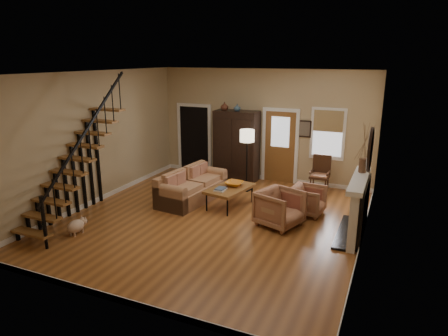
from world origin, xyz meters
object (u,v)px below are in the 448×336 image
at_px(sofa, 192,186).
at_px(armchair_right, 308,200).
at_px(coffee_table, 230,197).
at_px(side_chair, 320,175).
at_px(floor_lamp, 247,161).
at_px(armchair_left, 280,208).
at_px(armoire, 237,146).

relative_size(sofa, armchair_right, 2.77).
xyz_separation_m(coffee_table, side_chair, (1.83, 1.99, 0.26)).
bearing_deg(sofa, side_chair, 40.85).
bearing_deg(armchair_right, coffee_table, 103.12).
relative_size(coffee_table, floor_lamp, 0.76).
bearing_deg(armchair_left, floor_lamp, 56.53).
height_order(armoire, floor_lamp, armoire).
bearing_deg(sofa, armoire, 87.34).
height_order(coffee_table, floor_lamp, floor_lamp).
height_order(armoire, coffee_table, armoire).
bearing_deg(sofa, coffee_table, 6.03).
bearing_deg(side_chair, armchair_left, -98.04).
bearing_deg(coffee_table, armchair_left, -23.76).
height_order(sofa, floor_lamp, floor_lamp).
height_order(sofa, armchair_right, sofa).
relative_size(armoire, floor_lamp, 1.22).
xyz_separation_m(floor_lamp, side_chair, (1.90, 0.65, -0.35)).
distance_m(sofa, armchair_right, 2.97).
distance_m(armchair_left, side_chair, 2.66).
bearing_deg(armchair_left, armoire, 56.47).
bearing_deg(armoire, coffee_table, -71.88).
bearing_deg(coffee_table, armchair_right, 8.65).
relative_size(sofa, armchair_left, 2.35).
distance_m(armchair_right, floor_lamp, 2.29).
distance_m(coffee_table, armchair_right, 1.91).
xyz_separation_m(sofa, floor_lamp, (1.00, 1.34, 0.47)).
xyz_separation_m(coffee_table, floor_lamp, (-0.07, 1.35, 0.61)).
height_order(sofa, armchair_left, armchair_left).
bearing_deg(sofa, armchair_right, 11.85).
height_order(armoire, sofa, armoire).
relative_size(coffee_table, armchair_right, 1.73).
relative_size(armchair_left, armchair_right, 1.18).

